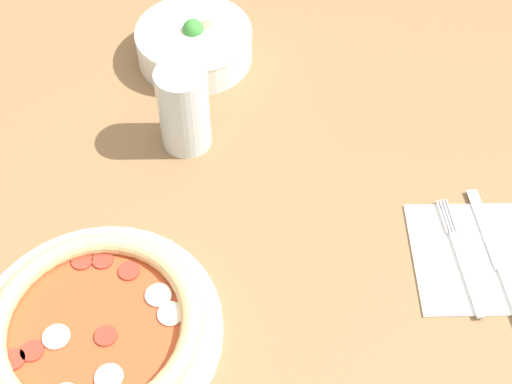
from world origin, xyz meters
TOP-DOWN VIEW (x-y plane):
  - dining_table at (0.00, 0.00)m, footprint 1.22×1.03m
  - pizza at (-0.10, -0.12)m, footprint 0.29×0.29m
  - bowl at (0.00, 0.35)m, footprint 0.18×0.18m
  - napkin at (0.36, -0.03)m, footprint 0.17×0.17m
  - fork at (0.34, -0.03)m, footprint 0.02×0.17m
  - knife at (0.38, -0.04)m, footprint 0.03×0.21m
  - glass at (-0.01, 0.18)m, footprint 0.07×0.07m

SIDE VIEW (x-z plane):
  - dining_table at x=0.00m, z-range 0.29..1.06m
  - napkin at x=0.36m, z-range 0.77..0.77m
  - knife at x=0.38m, z-range 0.77..0.78m
  - fork at x=0.34m, z-range 0.77..0.78m
  - pizza at x=-0.10m, z-range 0.77..0.81m
  - bowl at x=0.00m, z-range 0.77..0.84m
  - glass at x=-0.01m, z-range 0.77..0.90m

